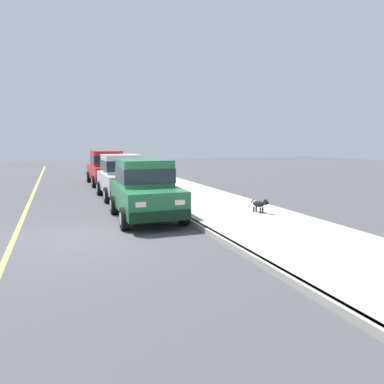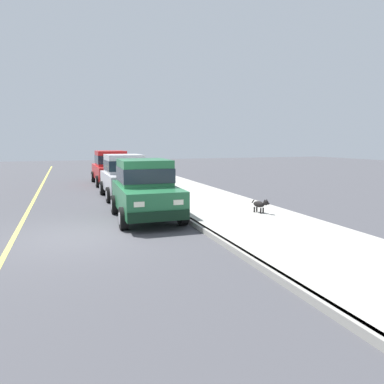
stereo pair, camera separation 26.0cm
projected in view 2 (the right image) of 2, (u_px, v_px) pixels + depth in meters
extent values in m
plane|color=#424247|center=(80.00, 236.00, 9.20)|extent=(80.00, 80.00, 0.00)
cube|color=gray|center=(195.00, 224.00, 10.26)|extent=(0.16, 64.00, 0.14)
cube|color=#A8A59E|center=(250.00, 219.00, 10.86)|extent=(3.60, 64.00, 0.14)
cube|color=#E0D64C|center=(12.00, 242.00, 8.67)|extent=(0.12, 57.60, 0.01)
cube|color=#23663D|center=(146.00, 197.00, 11.15)|extent=(1.81, 3.74, 0.76)
cube|color=#23663D|center=(144.00, 172.00, 11.28)|extent=(1.56, 1.94, 0.80)
cube|color=#19232D|center=(144.00, 174.00, 11.29)|extent=(1.60, 1.98, 0.44)
cube|color=black|center=(159.00, 216.00, 9.49)|extent=(1.69, 0.24, 0.28)
cube|color=black|center=(137.00, 197.00, 12.88)|extent=(1.69, 0.24, 0.28)
cylinder|color=black|center=(183.00, 214.00, 10.39)|extent=(0.24, 0.65, 0.64)
cylinder|color=#9E9EA3|center=(183.00, 214.00, 10.39)|extent=(0.25, 0.36, 0.35)
cylinder|color=black|center=(123.00, 218.00, 9.86)|extent=(0.24, 0.65, 0.64)
cylinder|color=#9E9EA3|center=(123.00, 218.00, 9.86)|extent=(0.25, 0.36, 0.35)
cylinder|color=black|center=(164.00, 202.00, 12.55)|extent=(0.24, 0.65, 0.64)
cylinder|color=#9E9EA3|center=(164.00, 202.00, 12.55)|extent=(0.25, 0.36, 0.35)
cylinder|color=black|center=(115.00, 205.00, 12.02)|extent=(0.24, 0.65, 0.64)
cylinder|color=#9E9EA3|center=(115.00, 205.00, 12.02)|extent=(0.25, 0.36, 0.35)
cube|color=#EAEACC|center=(178.00, 202.00, 9.58)|extent=(0.28, 0.09, 0.14)
cube|color=#EAEACC|center=(139.00, 204.00, 9.25)|extent=(0.28, 0.09, 0.14)
cube|color=#BCBCC1|center=(125.00, 182.00, 15.54)|extent=(1.79, 3.73, 0.76)
cube|color=#BCBCC1|center=(124.00, 164.00, 15.66)|extent=(1.55, 1.93, 0.80)
cube|color=#19232D|center=(124.00, 165.00, 15.67)|extent=(1.58, 1.97, 0.44)
cube|color=#424243|center=(134.00, 193.00, 13.90)|extent=(1.69, 0.23, 0.28)
cube|color=#424243|center=(119.00, 183.00, 17.24)|extent=(1.69, 0.23, 0.28)
cylinder|color=black|center=(151.00, 193.00, 14.83)|extent=(0.23, 0.64, 0.64)
cylinder|color=#9E9EA3|center=(151.00, 193.00, 14.83)|extent=(0.25, 0.36, 0.35)
cylinder|color=black|center=(109.00, 195.00, 14.23)|extent=(0.23, 0.64, 0.64)
cylinder|color=#9E9EA3|center=(109.00, 195.00, 14.23)|extent=(0.25, 0.36, 0.35)
cylinder|color=black|center=(139.00, 186.00, 16.95)|extent=(0.23, 0.64, 0.64)
cylinder|color=#9E9EA3|center=(139.00, 186.00, 16.95)|extent=(0.25, 0.36, 0.35)
cylinder|color=black|center=(102.00, 188.00, 16.35)|extent=(0.23, 0.64, 0.64)
cylinder|color=#9E9EA3|center=(102.00, 188.00, 16.35)|extent=(0.25, 0.36, 0.35)
cube|color=#EAEACC|center=(147.00, 183.00, 14.01)|extent=(0.28, 0.09, 0.14)
cube|color=#EAEACC|center=(120.00, 184.00, 13.64)|extent=(0.28, 0.09, 0.14)
cube|color=red|center=(111.00, 172.00, 20.61)|extent=(1.86, 4.53, 0.76)
cube|color=red|center=(110.00, 158.00, 20.59)|extent=(1.61, 2.12, 0.84)
cube|color=#19232D|center=(110.00, 159.00, 20.60)|extent=(1.65, 2.16, 0.46)
cube|color=#400A0A|center=(117.00, 180.00, 18.61)|extent=(1.77, 0.23, 0.28)
cube|color=#400A0A|center=(107.00, 173.00, 22.69)|extent=(1.77, 0.23, 0.28)
cylinder|color=black|center=(131.00, 180.00, 19.69)|extent=(0.23, 0.64, 0.64)
cylinder|color=#9E9EA3|center=(131.00, 180.00, 19.69)|extent=(0.25, 0.36, 0.35)
cylinder|color=black|center=(98.00, 181.00, 19.06)|extent=(0.23, 0.64, 0.64)
cylinder|color=#9E9EA3|center=(98.00, 181.00, 19.06)|extent=(0.25, 0.36, 0.35)
cylinder|color=black|center=(123.00, 176.00, 22.27)|extent=(0.23, 0.64, 0.64)
cylinder|color=#9E9EA3|center=(123.00, 176.00, 22.27)|extent=(0.25, 0.36, 0.35)
cylinder|color=black|center=(93.00, 177.00, 21.65)|extent=(0.23, 0.64, 0.64)
cylinder|color=#9E9EA3|center=(93.00, 177.00, 21.65)|extent=(0.25, 0.36, 0.35)
cube|color=#EAEACC|center=(128.00, 173.00, 18.72)|extent=(0.28, 0.08, 0.14)
cube|color=#EAEACC|center=(106.00, 173.00, 18.34)|extent=(0.28, 0.08, 0.14)
ellipsoid|color=black|center=(259.00, 204.00, 11.52)|extent=(0.33, 0.48, 0.20)
cylinder|color=black|center=(263.00, 210.00, 11.47)|extent=(0.05, 0.05, 0.18)
cylinder|color=black|center=(261.00, 211.00, 11.40)|extent=(0.05, 0.05, 0.18)
cylinder|color=black|center=(257.00, 209.00, 11.69)|extent=(0.05, 0.05, 0.18)
cylinder|color=black|center=(254.00, 210.00, 11.61)|extent=(0.05, 0.05, 0.18)
sphere|color=black|center=(266.00, 203.00, 11.28)|extent=(0.17, 0.17, 0.17)
ellipsoid|color=black|center=(268.00, 204.00, 11.21)|extent=(0.10, 0.13, 0.06)
cone|color=black|center=(267.00, 200.00, 11.30)|extent=(0.06, 0.06, 0.07)
cone|color=black|center=(265.00, 200.00, 11.24)|extent=(0.06, 0.06, 0.07)
cylinder|color=black|center=(253.00, 201.00, 11.71)|extent=(0.07, 0.12, 0.13)
cylinder|color=gold|center=(170.00, 198.00, 14.33)|extent=(0.24, 0.24, 0.06)
cylinder|color=gold|center=(170.00, 191.00, 14.28)|extent=(0.17, 0.17, 0.55)
sphere|color=gold|center=(170.00, 183.00, 14.24)|extent=(0.15, 0.15, 0.15)
cylinder|color=gold|center=(167.00, 190.00, 14.24)|extent=(0.10, 0.07, 0.07)
cylinder|color=gold|center=(173.00, 190.00, 14.32)|extent=(0.10, 0.07, 0.07)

